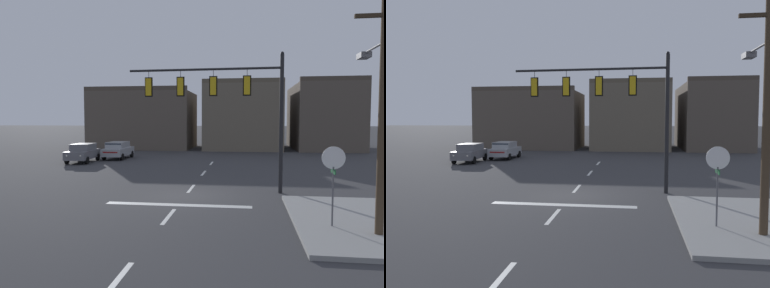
# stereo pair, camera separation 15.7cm
# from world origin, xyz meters

# --- Properties ---
(ground_plane) EXTENTS (400.00, 400.00, 0.00)m
(ground_plane) POSITION_xyz_m (0.00, 0.00, 0.00)
(ground_plane) COLOR #353538
(sidewalk_near_corner) EXTENTS (5.00, 8.00, 0.15)m
(sidewalk_near_corner) POSITION_xyz_m (7.11, -4.00, 0.07)
(sidewalk_near_corner) COLOR gray
(sidewalk_near_corner) RESTS_ON ground
(stop_bar_paint) EXTENTS (6.40, 0.50, 0.01)m
(stop_bar_paint) POSITION_xyz_m (0.00, -2.00, 0.00)
(stop_bar_paint) COLOR silver
(stop_bar_paint) RESTS_ON ground
(lane_centreline) EXTENTS (0.16, 26.40, 0.01)m
(lane_centreline) POSITION_xyz_m (0.00, 2.00, 0.00)
(lane_centreline) COLOR silver
(lane_centreline) RESTS_ON ground
(signal_mast_near_side) EXTENTS (7.98, 0.56, 7.08)m
(signal_mast_near_side) POSITION_xyz_m (1.92, 1.49, 4.88)
(signal_mast_near_side) COLOR black
(signal_mast_near_side) RESTS_ON ground
(stop_sign) EXTENTS (0.76, 0.64, 2.83)m
(stop_sign) POSITION_xyz_m (5.81, -5.02, 2.14)
(stop_sign) COLOR #56565B
(stop_sign) RESTS_ON ground
(car_lot_nearside) EXTENTS (1.94, 4.47, 1.61)m
(car_lot_nearside) POSITION_xyz_m (-9.09, 16.51, 0.86)
(car_lot_nearside) COLOR #9EA0A5
(car_lot_nearside) RESTS_ON ground
(car_lot_middle) EXTENTS (2.19, 4.56, 1.61)m
(car_lot_middle) POSITION_xyz_m (-11.16, 13.28, 0.86)
(car_lot_middle) COLOR slate
(car_lot_middle) RESTS_ON ground
(utility_pole) EXTENTS (2.20, 2.56, 8.26)m
(utility_pole) POSITION_xyz_m (7.06, -5.59, 4.58)
(utility_pole) COLOR #423323
(utility_pole) RESTS_ON ground
(building_row) EXTENTS (32.82, 13.90, 8.48)m
(building_row) POSITION_xyz_m (1.54, 31.86, 3.85)
(building_row) COLOR brown
(building_row) RESTS_ON ground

